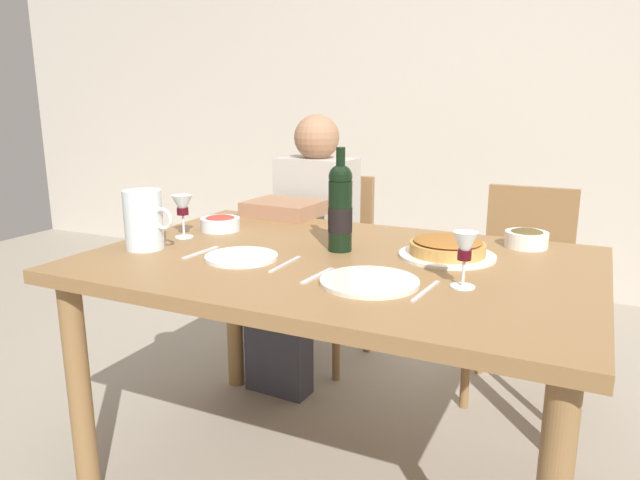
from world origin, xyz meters
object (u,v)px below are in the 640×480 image
object	(u,v)px
wine_glass_right_diner	(465,249)
dinner_plate_left_setting	(369,282)
salad_bowl	(220,223)
chair_right	(524,279)
chair_left	(329,255)
wine_bottle	(340,208)
olive_bowl	(527,238)
wine_glass_left_diner	(182,207)
water_pitcher	(144,223)
dining_table	(338,287)
baked_tart	(447,248)
dinner_plate_right_setting	(241,257)
diner_left	(304,241)

from	to	relation	value
wine_glass_right_diner	dinner_plate_left_setting	xyz separation A→B (m)	(-0.23, -0.08, -0.09)
salad_bowl	chair_right	xyz separation A→B (m)	(0.99, 0.74, -0.29)
chair_left	wine_bottle	bearing A→B (deg)	119.70
olive_bowl	wine_glass_right_diner	bearing A→B (deg)	-100.64
wine_bottle	chair_right	bearing A→B (deg)	59.50
wine_bottle	olive_bowl	xyz separation A→B (m)	(0.53, 0.30, -0.11)
wine_glass_left_diner	chair_right	distance (m)	1.41
water_pitcher	wine_glass_right_diner	xyz separation A→B (m)	(1.00, 0.04, 0.02)
wine_bottle	wine_glass_right_diner	size ratio (longest dim) A/B	2.24
wine_glass_left_diner	chair_left	bearing A→B (deg)	80.85
dining_table	wine_glass_right_diner	bearing A→B (deg)	-16.66
olive_bowl	dinner_plate_left_setting	xyz separation A→B (m)	(-0.32, -0.58, -0.03)
water_pitcher	chair_left	bearing A→B (deg)	81.68
dining_table	olive_bowl	world-z (taller)	olive_bowl
dining_table	wine_bottle	bearing A→B (deg)	110.06
salad_bowl	chair_left	size ratio (longest dim) A/B	0.16
dining_table	chair_right	distance (m)	1.02
baked_tart	wine_glass_right_diner	distance (m)	0.30
water_pitcher	wine_glass_right_diner	world-z (taller)	water_pitcher
water_pitcher	chair_right	world-z (taller)	water_pitcher
wine_glass_left_diner	dinner_plate_right_setting	world-z (taller)	wine_glass_left_diner
dinner_plate_right_setting	wine_glass_right_diner	bearing A→B (deg)	1.33
chair_right	wine_glass_right_diner	bearing A→B (deg)	86.72
dinner_plate_right_setting	chair_left	size ratio (longest dim) A/B	0.25
wine_bottle	wine_glass_right_diner	xyz separation A→B (m)	(0.43, -0.20, -0.04)
olive_bowl	dinner_plate_right_setting	size ratio (longest dim) A/B	0.62
baked_tart	water_pitcher	bearing A→B (deg)	-160.63
diner_left	dinner_plate_right_setting	bearing A→B (deg)	106.68
water_pitcher	wine_glass_left_diner	xyz separation A→B (m)	(0.01, 0.18, 0.02)
baked_tart	olive_bowl	distance (m)	0.31
water_pitcher	dinner_plate_right_setting	bearing A→B (deg)	4.69
salad_bowl	olive_bowl	world-z (taller)	olive_bowl
dining_table	dinner_plate_left_setting	world-z (taller)	dinner_plate_left_setting
olive_bowl	chair_left	xyz separation A→B (m)	(-0.94, 0.52, -0.29)
salad_bowl	dinner_plate_right_setting	xyz separation A→B (m)	(0.28, -0.30, -0.02)
dining_table	wine_glass_left_diner	xyz separation A→B (m)	(-0.59, 0.01, 0.20)
chair_right	salad_bowl	bearing A→B (deg)	36.13
chair_left	diner_left	size ratio (longest dim) A/B	0.75
salad_bowl	water_pitcher	bearing A→B (deg)	-100.85
baked_tart	dinner_plate_right_setting	size ratio (longest dim) A/B	1.33
salad_bowl	wine_glass_right_diner	size ratio (longest dim) A/B	0.98
dining_table	diner_left	xyz separation A→B (m)	(-0.46, 0.67, -0.05)
water_pitcher	dinner_plate_right_setting	distance (m)	0.35
salad_bowl	olive_bowl	distance (m)	1.06
baked_tart	salad_bowl	size ratio (longest dim) A/B	2.04
wine_bottle	olive_bowl	size ratio (longest dim) A/B	2.39
dinner_plate_left_setting	chair_left	xyz separation A→B (m)	(-0.62, 1.10, -0.27)
wine_bottle	dining_table	bearing A→B (deg)	-69.94
wine_bottle	baked_tart	xyz separation A→B (m)	(0.33, 0.07, -0.11)
water_pitcher	chair_left	size ratio (longest dim) A/B	0.22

